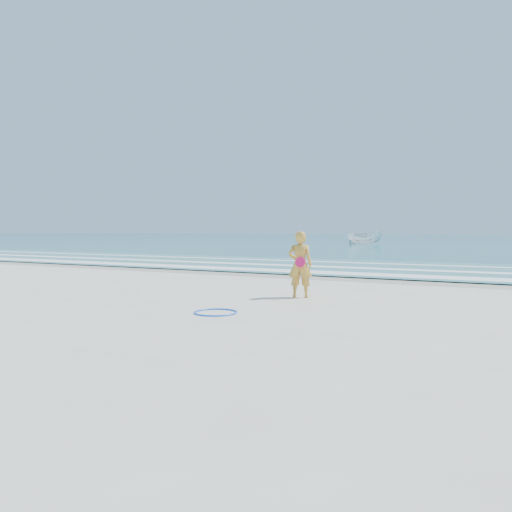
% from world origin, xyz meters
% --- Properties ---
extents(ground, '(400.00, 400.00, 0.00)m').
position_xyz_m(ground, '(0.00, 0.00, 0.00)').
color(ground, silver).
rests_on(ground, ground).
extents(wet_sand, '(400.00, 2.40, 0.00)m').
position_xyz_m(wet_sand, '(0.00, 9.00, 0.00)').
color(wet_sand, '#B2A893').
rests_on(wet_sand, ground).
extents(ocean, '(400.00, 190.00, 0.04)m').
position_xyz_m(ocean, '(0.00, 105.00, 0.02)').
color(ocean, '#19727F').
rests_on(ocean, ground).
extents(shallow, '(400.00, 10.00, 0.01)m').
position_xyz_m(shallow, '(0.00, 14.00, 0.04)').
color(shallow, '#59B7AD').
rests_on(shallow, ocean).
extents(foam_near, '(400.00, 1.40, 0.01)m').
position_xyz_m(foam_near, '(0.00, 10.30, 0.05)').
color(foam_near, white).
rests_on(foam_near, shallow).
extents(foam_mid, '(400.00, 0.90, 0.01)m').
position_xyz_m(foam_mid, '(0.00, 13.20, 0.05)').
color(foam_mid, white).
rests_on(foam_mid, shallow).
extents(foam_far, '(400.00, 0.60, 0.01)m').
position_xyz_m(foam_far, '(0.00, 16.50, 0.05)').
color(foam_far, white).
rests_on(foam_far, shallow).
extents(hoop, '(1.11, 1.11, 0.03)m').
position_xyz_m(hoop, '(1.28, 0.42, 0.02)').
color(hoop, '#0E62FF').
rests_on(hoop, ground).
extents(boat, '(4.51, 2.47, 1.65)m').
position_xyz_m(boat, '(-9.77, 50.55, 0.86)').
color(boat, white).
rests_on(boat, ocean).
extents(woman, '(0.70, 0.56, 1.70)m').
position_xyz_m(woman, '(1.88, 3.47, 0.85)').
color(woman, gold).
rests_on(woman, ground).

